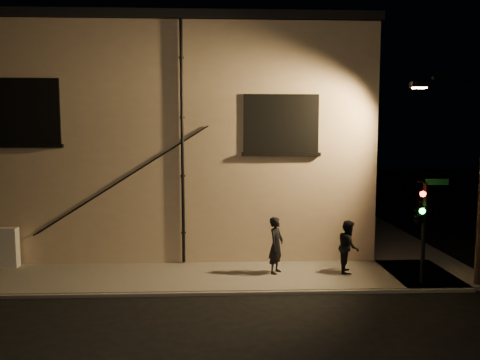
{
  "coord_description": "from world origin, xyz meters",
  "views": [
    {
      "loc": [
        -0.5,
        -13.18,
        4.71
      ],
      "look_at": [
        0.13,
        1.8,
        3.17
      ],
      "focal_mm": 35.0,
      "sensor_mm": 36.0,
      "label": 1
    }
  ],
  "objects_px": {
    "streetlamp_pole": "(480,169)",
    "traffic_signal": "(419,214)",
    "pedestrian_b": "(348,246)",
    "pedestrian_a": "(276,245)"
  },
  "relations": [
    {
      "from": "streetlamp_pole",
      "to": "traffic_signal",
      "type": "bearing_deg",
      "value": -179.38
    },
    {
      "from": "pedestrian_b",
      "to": "streetlamp_pole",
      "type": "relative_size",
      "value": 0.25
    },
    {
      "from": "pedestrian_b",
      "to": "streetlamp_pole",
      "type": "xyz_separation_m",
      "value": [
        3.55,
        -1.24,
        2.64
      ]
    },
    {
      "from": "pedestrian_b",
      "to": "traffic_signal",
      "type": "relative_size",
      "value": 0.54
    },
    {
      "from": "pedestrian_a",
      "to": "streetlamp_pole",
      "type": "relative_size",
      "value": 0.27
    },
    {
      "from": "pedestrian_b",
      "to": "pedestrian_a",
      "type": "bearing_deg",
      "value": 102.4
    },
    {
      "from": "pedestrian_a",
      "to": "traffic_signal",
      "type": "relative_size",
      "value": 0.58
    },
    {
      "from": "pedestrian_a",
      "to": "traffic_signal",
      "type": "height_order",
      "value": "traffic_signal"
    },
    {
      "from": "streetlamp_pole",
      "to": "pedestrian_b",
      "type": "bearing_deg",
      "value": 160.68
    },
    {
      "from": "pedestrian_b",
      "to": "traffic_signal",
      "type": "xyz_separation_m",
      "value": [
        1.77,
        -1.26,
        1.28
      ]
    }
  ]
}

